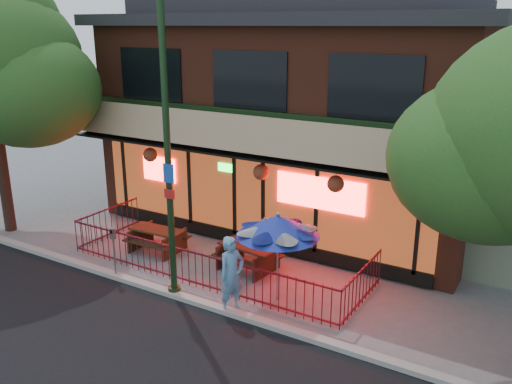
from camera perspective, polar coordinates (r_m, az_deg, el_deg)
ground at (r=14.27m, az=-7.52°, el=-9.97°), size 80.00×80.00×0.00m
curb at (r=13.90m, az=-8.83°, el=-10.53°), size 80.00×0.25×0.12m
restaurant_building at (r=18.90m, az=5.68°, el=9.97°), size 12.96×9.49×8.05m
patio_fence at (r=14.35m, az=-6.37°, el=-6.97°), size 8.44×2.62×1.00m
street_light at (r=12.84m, az=-9.18°, el=1.94°), size 0.43×0.32×7.00m
picnic_table_left at (r=16.40m, az=-10.36°, el=-4.63°), size 1.71×1.35×0.70m
picnic_table_right at (r=14.98m, az=-0.84°, el=-6.49°), size 1.78×1.44×0.70m
patio_umbrella at (r=12.81m, az=2.33°, el=-3.55°), size 2.00×1.99×2.28m
pedestrian at (r=12.68m, az=-2.56°, el=-8.72°), size 0.64×0.79×1.88m
parking_meter_near at (r=14.76m, az=-14.76°, el=-5.37°), size 0.14×0.13×1.41m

